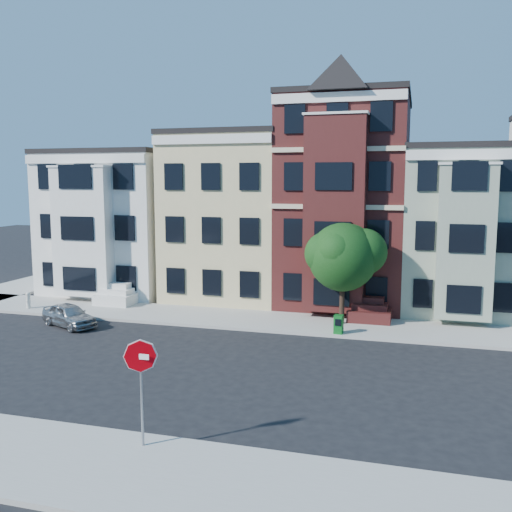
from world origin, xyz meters
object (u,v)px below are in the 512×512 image
(street_tree, at_px, (343,262))
(stop_sign, at_px, (142,386))
(newspaper_box, at_px, (339,324))
(fire_hydrant, at_px, (28,302))
(parked_car, at_px, (69,315))

(street_tree, distance_m, stop_sign, 15.49)
(newspaper_box, bearing_deg, stop_sign, -98.96)
(street_tree, bearing_deg, stop_sign, -103.16)
(newspaper_box, relative_size, fire_hydrant, 1.22)
(street_tree, height_order, newspaper_box, street_tree)
(street_tree, height_order, stop_sign, street_tree)
(parked_car, relative_size, newspaper_box, 3.82)
(street_tree, relative_size, parked_car, 1.84)
(fire_hydrant, height_order, stop_sign, stop_sign)
(parked_car, bearing_deg, newspaper_box, -57.26)
(street_tree, bearing_deg, parked_car, -163.89)
(newspaper_box, distance_m, fire_hydrant, 17.76)
(newspaper_box, xyz_separation_m, stop_sign, (-3.62, -13.02, 1.24))
(street_tree, height_order, parked_car, street_tree)
(parked_car, height_order, stop_sign, stop_sign)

